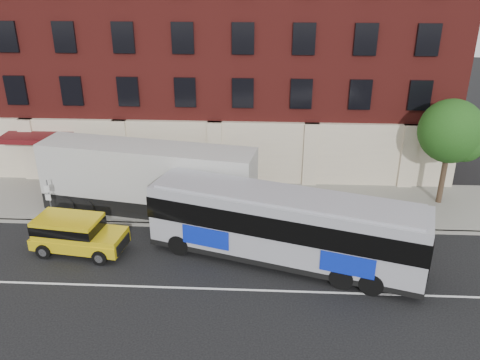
# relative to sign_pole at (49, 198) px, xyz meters

# --- Properties ---
(ground) EXTENTS (120.00, 120.00, 0.00)m
(ground) POSITION_rel_sign_pole_xyz_m (8.50, -6.15, -1.45)
(ground) COLOR black
(ground) RESTS_ON ground
(sidewalk) EXTENTS (60.00, 6.00, 0.15)m
(sidewalk) POSITION_rel_sign_pole_xyz_m (8.50, 2.85, -1.38)
(sidewalk) COLOR gray
(sidewalk) RESTS_ON ground
(kerb) EXTENTS (60.00, 0.25, 0.15)m
(kerb) POSITION_rel_sign_pole_xyz_m (8.50, -0.15, -1.38)
(kerb) COLOR gray
(kerb) RESTS_ON ground
(lane_line) EXTENTS (60.00, 0.12, 0.01)m
(lane_line) POSITION_rel_sign_pole_xyz_m (8.50, -5.65, -1.45)
(lane_line) COLOR silver
(lane_line) RESTS_ON ground
(building) EXTENTS (30.00, 12.10, 15.00)m
(building) POSITION_rel_sign_pole_xyz_m (8.49, 10.77, 6.13)
(building) COLOR maroon
(building) RESTS_ON sidewalk
(sign_pole) EXTENTS (0.30, 0.20, 2.50)m
(sign_pole) POSITION_rel_sign_pole_xyz_m (0.00, 0.00, 0.00)
(sign_pole) COLOR slate
(sign_pole) RESTS_ON ground
(street_tree) EXTENTS (3.60, 3.60, 6.20)m
(street_tree) POSITION_rel_sign_pole_xyz_m (22.04, 3.34, 2.96)
(street_tree) COLOR #36271B
(street_tree) RESTS_ON sidewalk
(city_bus) EXTENTS (13.16, 6.49, 3.54)m
(city_bus) POSITION_rel_sign_pole_xyz_m (12.62, -3.22, 0.50)
(city_bus) COLOR #9B9CA5
(city_bus) RESTS_ON ground
(yellow_suv) EXTENTS (4.89, 2.58, 1.82)m
(yellow_suv) POSITION_rel_sign_pole_xyz_m (2.41, -2.87, -0.40)
(yellow_suv) COLOR gold
(yellow_suv) RESTS_ON ground
(shipping_container) EXTENTS (12.32, 4.51, 4.03)m
(shipping_container) POSITION_rel_sign_pole_xyz_m (5.13, 1.45, 0.54)
(shipping_container) COLOR black
(shipping_container) RESTS_ON ground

